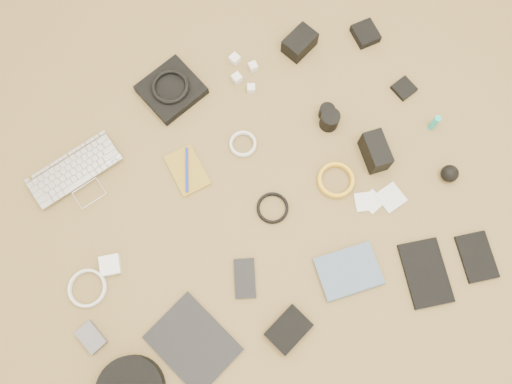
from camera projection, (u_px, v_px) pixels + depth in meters
name	position (u px, v px, depth m)	size (l,w,h in m)	color
laptop	(82.00, 181.00, 1.67)	(0.31, 0.22, 0.02)	silver
headphone_pouch	(171.00, 90.00, 1.75)	(0.19, 0.18, 0.03)	black
headphones	(170.00, 86.00, 1.73)	(0.13, 0.13, 0.02)	black
charger_a	(237.00, 78.00, 1.77)	(0.03, 0.03, 0.03)	silver
charger_b	(235.00, 59.00, 1.79)	(0.03, 0.03, 0.03)	silver
charger_c	(253.00, 67.00, 1.78)	(0.03, 0.03, 0.03)	silver
charger_d	(251.00, 88.00, 1.76)	(0.03, 0.03, 0.03)	silver
dslr_camera	(300.00, 43.00, 1.78)	(0.11, 0.08, 0.07)	black
lens_pouch	(365.00, 34.00, 1.81)	(0.08, 0.09, 0.03)	black
notebook_olive	(187.00, 170.00, 1.69)	(0.10, 0.16, 0.01)	olive
pen_blue	(187.00, 170.00, 1.68)	(0.01, 0.01, 0.16)	#1525B1
cable_white_a	(243.00, 145.00, 1.71)	(0.09, 0.09, 0.01)	silver
lens_a	(330.00, 120.00, 1.70)	(0.06, 0.06, 0.07)	black
lens_b	(327.00, 112.00, 1.72)	(0.05, 0.05, 0.05)	black
card_reader	(404.00, 88.00, 1.76)	(0.07, 0.07, 0.02)	black
power_brick	(110.00, 265.00, 1.59)	(0.06, 0.06, 0.03)	silver
cable_white_b	(88.00, 288.00, 1.58)	(0.12, 0.12, 0.01)	silver
cable_black	(272.00, 208.00, 1.65)	(0.11, 0.11, 0.01)	black
cable_yellow	(336.00, 181.00, 1.67)	(0.13, 0.13, 0.01)	gold
flash	(375.00, 152.00, 1.66)	(0.07, 0.12, 0.09)	black
lens_cleaner	(434.00, 123.00, 1.70)	(0.02, 0.02, 0.08)	#1BB0A3
battery_charger	(91.00, 337.00, 1.53)	(0.06, 0.09, 0.02)	#525257
tablet	(193.00, 343.00, 1.53)	(0.19, 0.25, 0.01)	black
phone	(245.00, 278.00, 1.59)	(0.07, 0.13, 0.01)	black
filter_case_left	(365.00, 202.00, 1.66)	(0.06, 0.06, 0.01)	silver
filter_case_mid	(372.00, 202.00, 1.66)	(0.06, 0.06, 0.01)	silver
filter_case_right	(391.00, 198.00, 1.66)	(0.08, 0.08, 0.01)	silver
air_blower	(450.00, 174.00, 1.66)	(0.06, 0.06, 0.06)	black
drive_case	(289.00, 330.00, 1.54)	(0.13, 0.09, 0.03)	black
paperback	(357.00, 293.00, 1.57)	(0.14, 0.19, 0.02)	#435973
notebook_black_a	(426.00, 273.00, 1.59)	(0.13, 0.21, 0.01)	black
notebook_black_b	(477.00, 257.00, 1.61)	(0.10, 0.16, 0.01)	black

